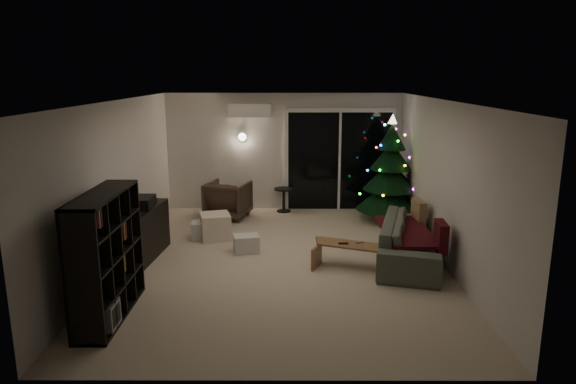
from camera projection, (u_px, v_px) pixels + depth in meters
The scene contains 18 objects.
room at pixel (308, 179), 9.34m from camera, with size 6.50×7.51×2.60m.
bookshelf at pixel (91, 256), 6.12m from camera, with size 0.39×1.54×1.54m, color black, non-canonical shape.
media_cabinet at pixel (142, 232), 8.22m from camera, with size 0.49×1.31×0.82m, color black.
stereo at pixel (140, 202), 8.11m from camera, with size 0.41×0.49×0.17m, color black.
armchair at pixel (228, 200), 10.50m from camera, with size 0.80×0.83×0.75m, color #3D2B23.
ottoman at pixel (215, 226), 9.16m from camera, with size 0.51×0.51×0.46m, color white.
cardboard_box_a at pixel (204, 230), 9.18m from camera, with size 0.43×0.33×0.31m, color silver.
cardboard_box_b at pixel (246, 244), 8.49m from camera, with size 0.41×0.31×0.29m, color silver.
side_table at pixel (284, 200), 10.98m from camera, with size 0.41×0.41×0.51m, color black.
floor_lamp at pixel (243, 172), 11.13m from camera, with size 0.26×0.26×1.60m, color black.
sofa at pixel (412, 240), 8.06m from camera, with size 2.28×0.89×0.66m, color #565A54.
sofa_throw at pixel (406, 231), 8.03m from camera, with size 0.71×1.64×0.05m, color #401119.
cushion_a at pixel (419, 213), 8.63m from camera, with size 0.13×0.44×0.44m, color #A1865C.
cushion_b at pixel (441, 237), 7.36m from camera, with size 0.13×0.44×0.44m, color #401119.
coffee_table at pixel (353, 256), 7.81m from camera, with size 1.17×0.41×0.37m, color #98724E, non-canonical shape.
remote_a at pixel (343, 243), 7.77m from camera, with size 0.15×0.04×0.02m, color black.
remote_b at pixel (359, 242), 7.82m from camera, with size 0.14×0.04×0.02m, color slate.
christmas_tree at pixel (391, 169), 10.09m from camera, with size 1.32×1.32×2.13m, color black.
Camera 1 is at (0.12, -7.66, 2.88)m, focal length 32.00 mm.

